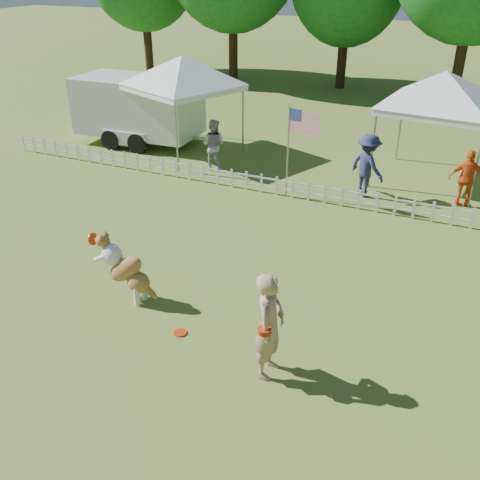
{
  "coord_description": "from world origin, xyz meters",
  "views": [
    {
      "loc": [
        4.44,
        -7.04,
        6.37
      ],
      "look_at": [
        0.32,
        2.0,
        1.1
      ],
      "focal_mm": 40.0,
      "sensor_mm": 36.0,
      "label": 1
    }
  ],
  "objects_px": {
    "cargo_trailer": "(139,110)",
    "flag_pole": "(288,153)",
    "spectator_a": "(214,145)",
    "spectator_b": "(367,166)",
    "frisbee_on_turf": "(180,333)",
    "canopy_tent_left": "(184,106)",
    "dog": "(126,269)",
    "spectator_c": "(467,179)",
    "canopy_tent_right": "(437,129)",
    "handler": "(270,326)"
  },
  "relations": [
    {
      "from": "spectator_a",
      "to": "handler",
      "type": "bearing_deg",
      "value": 119.53
    },
    {
      "from": "handler",
      "to": "cargo_trailer",
      "type": "relative_size",
      "value": 0.34
    },
    {
      "from": "spectator_b",
      "to": "flag_pole",
      "type": "bearing_deg",
      "value": 59.73
    },
    {
      "from": "dog",
      "to": "cargo_trailer",
      "type": "distance_m",
      "value": 10.88
    },
    {
      "from": "canopy_tent_left",
      "to": "spectator_b",
      "type": "distance_m",
      "value": 7.11
    },
    {
      "from": "dog",
      "to": "canopy_tent_left",
      "type": "bearing_deg",
      "value": 113.84
    },
    {
      "from": "canopy_tent_right",
      "to": "spectator_a",
      "type": "distance_m",
      "value": 7.08
    },
    {
      "from": "dog",
      "to": "frisbee_on_turf",
      "type": "xyz_separation_m",
      "value": [
        1.57,
        -0.58,
        -0.7
      ]
    },
    {
      "from": "canopy_tent_left",
      "to": "spectator_c",
      "type": "height_order",
      "value": "canopy_tent_left"
    },
    {
      "from": "flag_pole",
      "to": "spectator_b",
      "type": "xyz_separation_m",
      "value": [
        2.12,
        1.05,
        -0.41
      ]
    },
    {
      "from": "spectator_c",
      "to": "canopy_tent_left",
      "type": "bearing_deg",
      "value": -12.96
    },
    {
      "from": "spectator_c",
      "to": "flag_pole",
      "type": "bearing_deg",
      "value": 9.41
    },
    {
      "from": "flag_pole",
      "to": "spectator_c",
      "type": "bearing_deg",
      "value": 28.45
    },
    {
      "from": "frisbee_on_turf",
      "to": "canopy_tent_right",
      "type": "relative_size",
      "value": 0.08
    },
    {
      "from": "handler",
      "to": "canopy_tent_left",
      "type": "relative_size",
      "value": 0.59
    },
    {
      "from": "flag_pole",
      "to": "spectator_a",
      "type": "xyz_separation_m",
      "value": [
        -3.03,
        1.19,
        -0.5
      ]
    },
    {
      "from": "spectator_b",
      "to": "canopy_tent_left",
      "type": "bearing_deg",
      "value": 22.27
    },
    {
      "from": "canopy_tent_right",
      "to": "handler",
      "type": "bearing_deg",
      "value": -91.01
    },
    {
      "from": "dog",
      "to": "spectator_a",
      "type": "bearing_deg",
      "value": 105.32
    },
    {
      "from": "canopy_tent_left",
      "to": "canopy_tent_right",
      "type": "height_order",
      "value": "canopy_tent_right"
    },
    {
      "from": "canopy_tent_right",
      "to": "cargo_trailer",
      "type": "bearing_deg",
      "value": -171.25
    },
    {
      "from": "frisbee_on_turf",
      "to": "cargo_trailer",
      "type": "distance_m",
      "value": 12.3
    },
    {
      "from": "flag_pole",
      "to": "spectator_c",
      "type": "relative_size",
      "value": 1.63
    },
    {
      "from": "canopy_tent_right",
      "to": "spectator_a",
      "type": "relative_size",
      "value": 1.97
    },
    {
      "from": "dog",
      "to": "frisbee_on_turf",
      "type": "height_order",
      "value": "dog"
    },
    {
      "from": "frisbee_on_turf",
      "to": "spectator_c",
      "type": "distance_m",
      "value": 9.67
    },
    {
      "from": "canopy_tent_left",
      "to": "spectator_b",
      "type": "xyz_separation_m",
      "value": [
        6.94,
        -1.36,
        -0.72
      ]
    },
    {
      "from": "spectator_a",
      "to": "spectator_c",
      "type": "distance_m",
      "value": 7.91
    },
    {
      "from": "dog",
      "to": "handler",
      "type": "bearing_deg",
      "value": -12.76
    },
    {
      "from": "frisbee_on_turf",
      "to": "spectator_a",
      "type": "relative_size",
      "value": 0.15
    },
    {
      "from": "canopy_tent_left",
      "to": "flag_pole",
      "type": "distance_m",
      "value": 5.4
    },
    {
      "from": "flag_pole",
      "to": "spectator_a",
      "type": "bearing_deg",
      "value": 170.18
    },
    {
      "from": "dog",
      "to": "spectator_c",
      "type": "xyz_separation_m",
      "value": [
        5.98,
        7.98,
        0.12
      ]
    },
    {
      "from": "frisbee_on_turf",
      "to": "spectator_c",
      "type": "xyz_separation_m",
      "value": [
        4.42,
        8.56,
        0.82
      ]
    },
    {
      "from": "frisbee_on_turf",
      "to": "spectator_c",
      "type": "relative_size",
      "value": 0.16
    },
    {
      "from": "spectator_c",
      "to": "spectator_b",
      "type": "bearing_deg",
      "value": 1.31
    },
    {
      "from": "cargo_trailer",
      "to": "flag_pole",
      "type": "distance_m",
      "value": 7.44
    },
    {
      "from": "handler",
      "to": "canopy_tent_right",
      "type": "distance_m",
      "value": 10.61
    },
    {
      "from": "flag_pole",
      "to": "spectator_a",
      "type": "relative_size",
      "value": 1.59
    },
    {
      "from": "cargo_trailer",
      "to": "spectator_a",
      "type": "xyz_separation_m",
      "value": [
        3.92,
        -1.46,
        -0.4
      ]
    },
    {
      "from": "canopy_tent_right",
      "to": "dog",
      "type": "bearing_deg",
      "value": -110.42
    },
    {
      "from": "spectator_a",
      "to": "spectator_b",
      "type": "bearing_deg",
      "value": 175.65
    },
    {
      "from": "canopy_tent_left",
      "to": "flag_pole",
      "type": "bearing_deg",
      "value": -4.22
    },
    {
      "from": "canopy_tent_left",
      "to": "flag_pole",
      "type": "xyz_separation_m",
      "value": [
        4.81,
        -2.41,
        -0.31
      ]
    },
    {
      "from": "frisbee_on_turf",
      "to": "spectator_a",
      "type": "distance_m",
      "value": 9.02
    },
    {
      "from": "spectator_a",
      "to": "spectator_b",
      "type": "distance_m",
      "value": 5.16
    },
    {
      "from": "handler",
      "to": "spectator_c",
      "type": "xyz_separation_m",
      "value": [
        2.49,
        8.85,
        -0.15
      ]
    },
    {
      "from": "flag_pole",
      "to": "canopy_tent_right",
      "type": "bearing_deg",
      "value": 51.59
    },
    {
      "from": "canopy_tent_right",
      "to": "spectator_c",
      "type": "height_order",
      "value": "canopy_tent_right"
    },
    {
      "from": "dog",
      "to": "spectator_c",
      "type": "height_order",
      "value": "spectator_c"
    }
  ]
}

